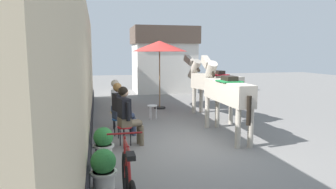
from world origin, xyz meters
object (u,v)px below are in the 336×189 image
Objects in this scene: seated_visitor_far at (118,101)px; flower_planter_far at (103,142)px; spare_stool_white at (152,107)px; seated_visitor_middle at (121,107)px; saddled_horse_far at (213,82)px; flower_planter_near at (103,168)px; cafe_parasol at (160,47)px; seated_visitor_near at (127,113)px; leaning_bicycle at (129,189)px; saddled_horse_near at (225,91)px.

seated_visitor_far reaches higher than flower_planter_far.
seated_visitor_far is 1.53m from spare_stool_white.
spare_stool_white is (1.14, 1.85, -0.38)m from seated_visitor_middle.
saddled_horse_far is 4.55× the size of flower_planter_near.
saddled_horse_far is 2.67m from cafe_parasol.
flower_planter_far is at bearing 88.66° from flower_planter_near.
seated_visitor_near is 0.54× the size of cafe_parasol.
seated_visitor_middle is at bearing -90.11° from seated_visitor_far.
leaning_bicycle is 5.94m from spare_stool_white.
saddled_horse_near is at bearing -27.40° from seated_visitor_far.
saddled_horse_near is 4.68× the size of flower_planter_far.
leaning_bicycle is at bearing -103.19° from spare_stool_white.
seated_visitor_near reaches higher than flower_planter_near.
saddled_horse_far is (0.53, 2.21, 0.00)m from saddled_horse_near.
leaning_bicycle is at bearing -83.66° from flower_planter_far.
flower_planter_near is (-3.14, -2.50, -0.82)m from saddled_horse_near.
flower_planter_far is at bearing -161.02° from saddled_horse_near.
saddled_horse_near reaches higher than flower_planter_far.
seated_visitor_middle is at bearing 169.99° from saddled_horse_near.
seated_visitor_near reaches higher than spare_stool_white.
seated_visitor_far is at bearing -122.36° from cafe_parasol.
seated_visitor_middle and seated_visitor_far have the same top height.
cafe_parasol is (-0.86, 4.13, 1.20)m from saddled_horse_near.
cafe_parasol reaches higher than flower_planter_near.
saddled_horse_near is 2.27m from saddled_horse_far.
seated_visitor_near is 5.08m from cafe_parasol.
seated_visitor_middle is 0.54× the size of cafe_parasol.
flower_planter_far is (-0.48, -2.43, -0.44)m from seated_visitor_far.
flower_planter_far is at bearing -138.00° from saddled_horse_far.
seated_visitor_far is 3.92m from flower_planter_near.
flower_planter_far is at bearing -129.23° from seated_visitor_near.
seated_visitor_near is 0.86m from seated_visitor_middle.
flower_planter_near is 1.01m from leaning_bicycle.
flower_planter_near and flower_planter_far have the same top height.
saddled_horse_far reaches higher than flower_planter_far.
saddled_horse_far reaches higher than spare_stool_white.
flower_planter_near is at bearing -127.96° from saddled_horse_far.
saddled_horse_far is 4.55× the size of flower_planter_far.
flower_planter_far is (-0.48, -1.53, -0.44)m from seated_visitor_middle.
saddled_horse_far is 1.65× the size of leaning_bicycle.
seated_visitor_far is 0.48× the size of saddled_horse_far.
saddled_horse_near reaches higher than flower_planter_near.
saddled_horse_far is at bearing 15.07° from seated_visitor_far.
leaning_bicycle is 3.83× the size of spare_stool_white.
seated_visitor_far is at bearing 87.43° from leaning_bicycle.
flower_planter_far is at bearing -115.58° from spare_stool_white.
leaning_bicycle is at bearing -72.76° from flower_planter_near.
saddled_horse_near is at bearing 50.66° from leaning_bicycle.
flower_planter_near is 1.39× the size of spare_stool_white.
saddled_horse_near is (2.62, -1.36, 0.38)m from seated_visitor_far.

